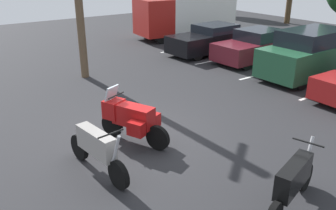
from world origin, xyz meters
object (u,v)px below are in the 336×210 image
(motorcycle_second, at_px, (293,182))
(motorcycle_third, at_px, (97,149))
(box_truck, at_px, (186,14))
(car_black, at_px, (211,39))
(car_green, at_px, (308,54))
(car_maroon, at_px, (255,46))
(motorcycle_touring, at_px, (131,118))

(motorcycle_second, bearing_deg, motorcycle_third, -143.27)
(box_truck, bearing_deg, motorcycle_second, -31.28)
(car_black, height_order, car_green, car_green)
(car_black, bearing_deg, motorcycle_third, -53.90)
(motorcycle_second, xyz_separation_m, car_maroon, (-8.02, 7.93, 0.11))
(motorcycle_third, bearing_deg, car_black, 126.10)
(car_black, bearing_deg, motorcycle_touring, -53.39)
(motorcycle_third, xyz_separation_m, car_black, (-7.17, 9.83, 0.09))
(motorcycle_touring, height_order, motorcycle_third, motorcycle_touring)
(car_green, distance_m, box_truck, 9.63)
(motorcycle_second, height_order, car_green, car_green)
(motorcycle_third, distance_m, car_black, 12.17)
(car_maroon, bearing_deg, motorcycle_third, -65.92)
(motorcycle_touring, xyz_separation_m, car_maroon, (-3.77, 9.05, 0.03))
(car_green, relative_size, box_truck, 0.68)
(motorcycle_third, relative_size, car_black, 0.48)
(motorcycle_touring, height_order, car_maroon, car_maroon)
(motorcycle_touring, distance_m, car_green, 8.88)
(motorcycle_second, xyz_separation_m, motorcycle_third, (-3.35, -2.50, 0.01))
(motorcycle_touring, distance_m, motorcycle_third, 1.65)
(car_black, bearing_deg, box_truck, 159.35)
(motorcycle_second, distance_m, motorcycle_third, 4.18)
(motorcycle_second, relative_size, motorcycle_third, 0.96)
(motorcycle_third, bearing_deg, car_maroon, 114.08)
(motorcycle_touring, distance_m, car_maroon, 9.80)
(car_maroon, distance_m, car_green, 3.01)
(motorcycle_touring, distance_m, box_truck, 14.39)
(motorcycle_second, xyz_separation_m, car_black, (-10.52, 7.33, 0.10))
(motorcycle_touring, relative_size, motorcycle_third, 0.89)
(motorcycle_touring, xyz_separation_m, car_black, (-6.28, 8.45, 0.02))
(motorcycle_second, relative_size, car_green, 0.50)
(car_black, relative_size, box_truck, 0.74)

